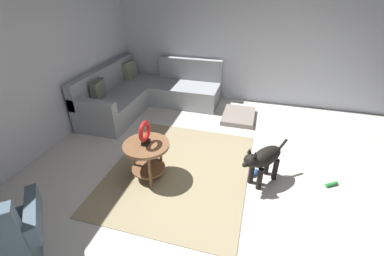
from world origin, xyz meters
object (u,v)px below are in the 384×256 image
(dog_toy_bone, at_px, (255,172))
(sectional_couch, at_px, (146,94))
(dog_bed_mat, at_px, (239,116))
(dog_toy_rope, at_px, (331,184))
(dog, at_px, (264,159))
(torus_sculpture, at_px, (145,133))
(side_table, at_px, (147,152))

(dog_toy_bone, bearing_deg, sectional_couch, 55.40)
(dog_bed_mat, xyz_separation_m, dog_toy_bone, (-1.62, -0.42, -0.01))
(dog_bed_mat, relative_size, dog_toy_rope, 4.47)
(dog, bearing_deg, dog_toy_rope, -131.30)
(dog, height_order, dog_toy_bone, dog)
(torus_sculpture, relative_size, dog, 0.47)
(side_table, distance_m, dog, 1.51)
(torus_sculpture, height_order, dog_toy_rope, torus_sculpture)
(side_table, bearing_deg, sectional_couch, 24.84)
(torus_sculpture, distance_m, dog, 1.55)
(dog_toy_rope, bearing_deg, dog_toy_bone, 92.05)
(side_table, bearing_deg, torus_sculpture, 0.00)
(side_table, height_order, torus_sculpture, torus_sculpture)
(sectional_couch, height_order, dog_bed_mat, sectional_couch)
(sectional_couch, distance_m, dog, 3.01)
(dog, distance_m, dog_toy_rope, 1.00)
(sectional_couch, bearing_deg, dog, -125.98)
(side_table, relative_size, dog, 0.86)
(dog_toy_rope, distance_m, dog_toy_bone, 0.99)
(dog_bed_mat, relative_size, dog_toy_bone, 4.44)
(side_table, relative_size, torus_sculpture, 1.84)
(sectional_couch, xyz_separation_m, dog_bed_mat, (-0.01, -1.94, -0.24))
(sectional_couch, bearing_deg, dog_toy_bone, -124.60)
(dog, xyz_separation_m, dog_toy_rope, (0.17, -0.92, -0.35))
(dog_toy_rope, height_order, dog_toy_bone, dog_toy_bone)
(side_table, height_order, dog, dog)
(sectional_couch, distance_m, torus_sculpture, 2.32)
(torus_sculpture, height_order, dog, torus_sculpture)
(sectional_couch, relative_size, dog_bed_mat, 2.81)
(sectional_couch, height_order, dog, sectional_couch)
(dog_bed_mat, bearing_deg, dog, -164.30)
(side_table, distance_m, torus_sculpture, 0.29)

